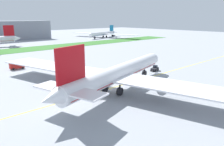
{
  "coord_description": "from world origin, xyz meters",
  "views": [
    {
      "loc": [
        -42.0,
        -47.03,
        21.31
      ],
      "look_at": [
        4.49,
        4.65,
        3.36
      ],
      "focal_mm": 34.63,
      "sensor_mm": 36.0,
      "label": 1
    }
  ],
  "objects_px": {
    "pushback_tug": "(155,68)",
    "parked_airliner_far_outer": "(104,34)",
    "ground_crew_wingwalker_port": "(176,91)",
    "ground_crew_marshaller_front": "(98,95)",
    "airliner_foreground": "(118,74)",
    "service_truck_baggage_loader": "(16,66)"
  },
  "relations": [
    {
      "from": "parked_airliner_far_outer",
      "to": "pushback_tug",
      "type": "bearing_deg",
      "value": -121.9
    },
    {
      "from": "pushback_tug",
      "to": "ground_crew_marshaller_front",
      "type": "bearing_deg",
      "value": -166.41
    },
    {
      "from": "pushback_tug",
      "to": "ground_crew_wingwalker_port",
      "type": "distance_m",
      "value": 27.87
    },
    {
      "from": "pushback_tug",
      "to": "ground_crew_marshaller_front",
      "type": "xyz_separation_m",
      "value": [
        -36.79,
        -8.89,
        0.04
      ]
    },
    {
      "from": "pushback_tug",
      "to": "ground_crew_wingwalker_port",
      "type": "relative_size",
      "value": 3.54
    },
    {
      "from": "pushback_tug",
      "to": "parked_airliner_far_outer",
      "type": "xyz_separation_m",
      "value": [
        80.48,
        129.29,
        3.36
      ]
    },
    {
      "from": "ground_crew_marshaller_front",
      "to": "service_truck_baggage_loader",
      "type": "relative_size",
      "value": 0.29
    },
    {
      "from": "airliner_foreground",
      "to": "ground_crew_marshaller_front",
      "type": "distance_m",
      "value": 9.25
    },
    {
      "from": "parked_airliner_far_outer",
      "to": "airliner_foreground",
      "type": "bearing_deg",
      "value": -128.48
    },
    {
      "from": "ground_crew_marshaller_front",
      "to": "airliner_foreground",
      "type": "bearing_deg",
      "value": 6.62
    },
    {
      "from": "pushback_tug",
      "to": "parked_airliner_far_outer",
      "type": "distance_m",
      "value": 152.33
    },
    {
      "from": "ground_crew_wingwalker_port",
      "to": "service_truck_baggage_loader",
      "type": "height_order",
      "value": "service_truck_baggage_loader"
    },
    {
      "from": "airliner_foreground",
      "to": "parked_airliner_far_outer",
      "type": "xyz_separation_m",
      "value": [
        109.09,
        137.24,
        -0.91
      ]
    },
    {
      "from": "airliner_foreground",
      "to": "parked_airliner_far_outer",
      "type": "distance_m",
      "value": 175.32
    },
    {
      "from": "airliner_foreground",
      "to": "service_truck_baggage_loader",
      "type": "bearing_deg",
      "value": 104.47
    },
    {
      "from": "ground_crew_marshaller_front",
      "to": "ground_crew_wingwalker_port",
      "type": "bearing_deg",
      "value": -33.32
    },
    {
      "from": "ground_crew_marshaller_front",
      "to": "parked_airliner_far_outer",
      "type": "relative_size",
      "value": 0.02
    },
    {
      "from": "ground_crew_marshaller_front",
      "to": "parked_airliner_far_outer",
      "type": "height_order",
      "value": "parked_airliner_far_outer"
    },
    {
      "from": "ground_crew_marshaller_front",
      "to": "service_truck_baggage_loader",
      "type": "bearing_deg",
      "value": 95.1
    },
    {
      "from": "airliner_foreground",
      "to": "parked_airliner_far_outer",
      "type": "height_order",
      "value": "airliner_foreground"
    },
    {
      "from": "airliner_foreground",
      "to": "ground_crew_wingwalker_port",
      "type": "bearing_deg",
      "value": -51.65
    },
    {
      "from": "ground_crew_wingwalker_port",
      "to": "pushback_tug",
      "type": "bearing_deg",
      "value": 49.24
    }
  ]
}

